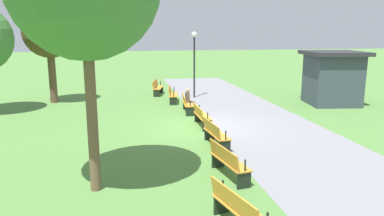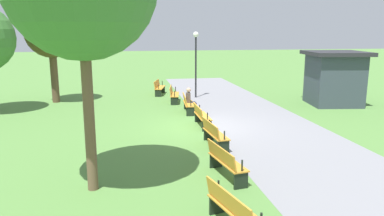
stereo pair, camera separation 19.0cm
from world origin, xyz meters
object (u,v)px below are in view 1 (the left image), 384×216
bench_0 (157,87)px  person_seated (189,99)px  bench_1 (172,94)px  tree_2 (49,33)px  bench_2 (187,103)px  lamp_post (194,52)px  bench_6 (239,209)px  bench_5 (228,161)px  kiosk (332,77)px  bench_4 (215,133)px  bench_3 (201,115)px

bench_0 → person_seated: size_ratio=1.46×
bench_1 → tree_2: bearing=-91.2°
bench_2 → lamp_post: 4.75m
bench_1 → bench_6: bearing=7.2°
bench_2 → person_seated: bearing=141.0°
bench_5 → lamp_post: lamp_post is taller
bench_5 → tree_2: size_ratio=0.33×
kiosk → bench_0: bearing=-109.8°
bench_4 → tree_2: tree_2 is taller
bench_0 → bench_1: 2.73m
bench_5 → lamp_post: size_ratio=0.45×
bench_5 → tree_2: 14.11m
person_seated → bench_5: bearing=1.4°
bench_1 → bench_3: 5.45m
bench_0 → lamp_post: lamp_post is taller
person_seated → lamp_post: lamp_post is taller
bench_6 → lamp_post: (-14.85, 2.08, 2.23)m
bench_2 → person_seated: 0.28m
person_seated → tree_2: 8.52m
person_seated → tree_2: bearing=-113.7°
bench_1 → lamp_post: (-1.32, 1.51, 2.23)m
bench_1 → tree_2: size_ratio=0.33×
bench_2 → kiosk: size_ratio=0.52×
bench_0 → bench_2: size_ratio=1.02×
kiosk → bench_5: bearing=-35.5°
bench_0 → person_seated: (5.21, 1.06, 0.17)m
bench_3 → bench_4: same height
bench_0 → bench_3: bearing=21.6°
bench_5 → tree_2: tree_2 is taller
bench_1 → bench_5: bearing=9.6°
bench_0 → bench_3: 8.16m
bench_2 → bench_5: 8.16m
bench_4 → kiosk: size_ratio=0.52×
bench_6 → person_seated: (-10.99, 1.06, 0.17)m
bench_5 → kiosk: (-8.76, 8.39, 0.99)m
bench_5 → person_seated: size_ratio=1.45×
bench_4 → person_seated: person_seated is taller
bench_0 → bench_5: 13.54m
bench_5 → bench_6: bearing=-21.5°
bench_4 → bench_5: bearing=-12.0°
bench_4 → bench_6: size_ratio=0.98×
bench_4 → bench_1: bearing=177.6°
bench_1 → kiosk: size_ratio=0.52×
bench_1 → person_seated: person_seated is taller
bench_3 → bench_4: bearing=-2.4°
bench_0 → kiosk: (4.78, 8.95, 0.99)m
bench_4 → bench_3: bearing=172.8°
bench_3 → lamp_post: lamp_post is taller
bench_1 → kiosk: (2.11, 8.39, 0.99)m
bench_5 → lamp_post: (-12.18, 1.51, 2.23)m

